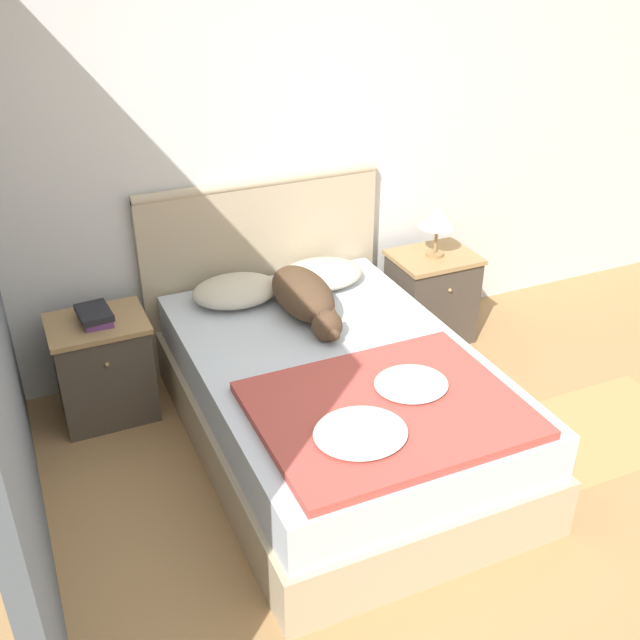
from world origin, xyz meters
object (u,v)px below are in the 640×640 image
Objects in this scene: bed at (336,403)px; nightstand_left at (104,368)px; pillow_right at (321,274)px; table_lamp at (438,218)px; book_stack at (95,315)px; pillow_left at (236,290)px; nightstand_right at (431,297)px; dog at (305,297)px.

nightstand_left is at bearing 143.21° from bed.
table_lamp is (0.76, -0.00, 0.22)m from pillow_right.
bed is 1.39m from table_lamp.
nightstand_left is 2.10m from table_lamp.
book_stack is (-1.27, -0.00, 0.01)m from pillow_right.
bed is 0.87m from pillow_left.
pillow_right is at bearing 0.00° from pillow_left.
table_lamp reaches higher than nightstand_right.
pillow_right reaches higher than book_stack.
book_stack is at bearing 179.88° from table_lamp.
nightstand_right is at bearing -0.07° from pillow_right.
bed is 3.49× the size of nightstand_right.
pillow_left is at bearing 179.79° from table_lamp.
pillow_right reaches higher than bed.
nightstand_right is 1.19× the size of pillow_left.
nightstand_left is (-1.02, 0.76, 0.03)m from bed.
bed is 0.59m from dog.
nightstand_right is at bearing 90.00° from table_lamp.
pillow_left is at bearing 0.07° from nightstand_left.
nightstand_left is 1.81× the size of table_lamp.
bed is 6.33× the size of table_lamp.
nightstand_left is 2.04m from nightstand_right.
pillow_right is at bearing 0.04° from nightstand_left.
pillow_left is at bearing 179.96° from nightstand_right.
nightstand_left is at bearing -179.93° from pillow_left.
nightstand_left is at bearing 179.89° from table_lamp.
pillow_left and pillow_right have the same top height.
nightstand_right is (2.04, 0.00, 0.00)m from nightstand_left.
nightstand_right is at bearing 0.00° from nightstand_left.
table_lamp is (2.03, -0.00, 0.21)m from book_stack.
bed is at bearing -36.79° from nightstand_left.
dog reaches higher than book_stack.
pillow_right is (-0.76, 0.00, 0.31)m from nightstand_right.
dog is (1.04, -0.30, 0.35)m from nightstand_left.
nightstand_left is 1.19× the size of pillow_left.
bed is 1.32m from book_stack.
table_lamp is (1.28, -0.00, 0.22)m from pillow_left.
nightstand_right is at bearing 36.79° from bed.
pillow_right is 0.79m from table_lamp.
table_lamp is at bearing -0.21° from pillow_left.
pillow_left is 0.42m from dog.
pillow_right is at bearing 52.86° from dog.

